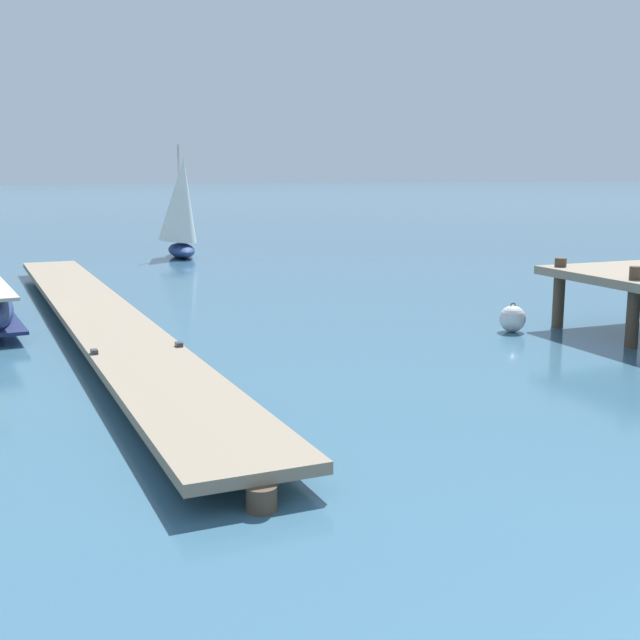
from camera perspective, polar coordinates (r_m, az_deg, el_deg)
The scene contains 3 objects.
floating_dock at distance 20.38m, azimuth -15.14°, elevation 0.34°, with size 4.04×23.39×0.53m.
mooring_buoy at distance 19.98m, azimuth 13.26°, elevation 0.09°, with size 0.63×0.63×0.70m.
distant_sailboat at distance 36.15m, azimuth -9.68°, elevation 7.64°, with size 2.08×3.34×4.84m.
Camera 1 is at (-6.17, -3.21, 3.84)m, focal length 45.94 mm.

